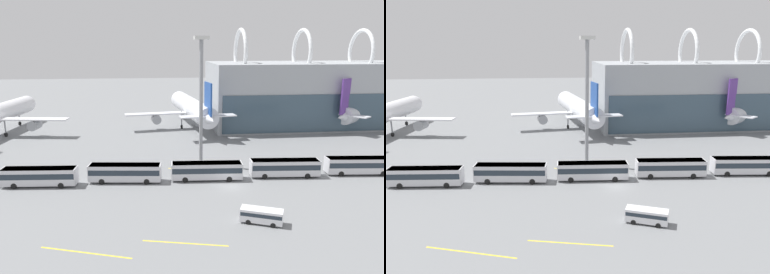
% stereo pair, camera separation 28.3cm
% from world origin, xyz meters
% --- Properties ---
extents(ground_plane, '(440.00, 440.00, 0.00)m').
position_xyz_m(ground_plane, '(0.00, 0.00, 0.00)').
color(ground_plane, slate).
extents(airliner_at_gate_far, '(39.71, 42.44, 14.74)m').
position_xyz_m(airliner_at_gate_far, '(-0.93, 48.42, 5.68)').
color(airliner_at_gate_far, silver).
rests_on(airliner_at_gate_far, ground_plane).
extents(airliner_parked_remote, '(32.93, 32.16, 15.08)m').
position_xyz_m(airliner_parked_remote, '(51.45, 44.20, 4.79)').
color(airliner_parked_remote, silver).
rests_on(airliner_parked_remote, ground_plane).
extents(shuttle_bus_1, '(12.90, 3.77, 3.21)m').
position_xyz_m(shuttle_bus_1, '(-32.60, 4.01, 1.89)').
color(shuttle_bus_1, silver).
rests_on(shuttle_bus_1, ground_plane).
extents(shuttle_bus_2, '(12.96, 4.22, 3.21)m').
position_xyz_m(shuttle_bus_2, '(-18.02, 4.38, 1.89)').
color(shuttle_bus_2, silver).
rests_on(shuttle_bus_2, ground_plane).
extents(shuttle_bus_3, '(12.88, 3.63, 3.21)m').
position_xyz_m(shuttle_bus_3, '(-3.43, 3.84, 1.89)').
color(shuttle_bus_3, silver).
rests_on(shuttle_bus_3, ground_plane).
extents(shuttle_bus_4, '(12.90, 3.78, 3.21)m').
position_xyz_m(shuttle_bus_4, '(11.15, 3.95, 1.89)').
color(shuttle_bus_4, silver).
rests_on(shuttle_bus_4, ground_plane).
extents(shuttle_bus_5, '(12.93, 3.97, 3.21)m').
position_xyz_m(shuttle_bus_5, '(25.73, 3.71, 1.89)').
color(shuttle_bus_5, silver).
rests_on(shuttle_bus_5, ground_plane).
extents(service_van_foreground, '(6.04, 4.06, 2.07)m').
position_xyz_m(service_van_foreground, '(1.49, -13.88, 1.23)').
color(service_van_foreground, silver).
rests_on(service_van_foreground, ground_plane).
extents(floodlight_mast, '(2.76, 2.76, 25.45)m').
position_xyz_m(floodlight_mast, '(-3.40, 12.22, 15.87)').
color(floodlight_mast, gray).
rests_on(floodlight_mast, ground_plane).
extents(lane_stripe_0, '(11.13, 3.96, 0.01)m').
position_xyz_m(lane_stripe_0, '(-21.29, -18.93, 0.00)').
color(lane_stripe_0, yellow).
rests_on(lane_stripe_0, ground_plane).
extents(lane_stripe_1, '(7.38, 2.88, 0.01)m').
position_xyz_m(lane_stripe_1, '(-6.44, 9.73, 0.00)').
color(lane_stripe_1, yellow).
rests_on(lane_stripe_1, ground_plane).
extents(lane_stripe_2, '(10.49, 2.75, 0.01)m').
position_xyz_m(lane_stripe_2, '(-9.41, -18.08, 0.00)').
color(lane_stripe_2, yellow).
rests_on(lane_stripe_2, ground_plane).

